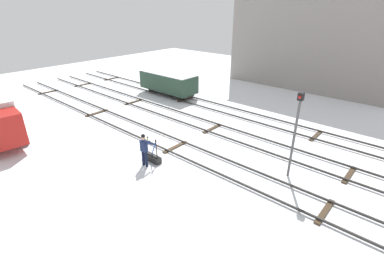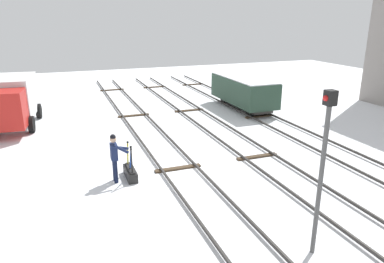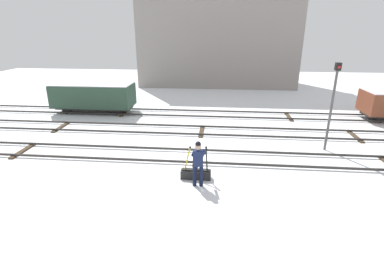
% 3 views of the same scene
% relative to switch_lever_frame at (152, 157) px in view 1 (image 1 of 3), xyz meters
% --- Properties ---
extents(ground_plane, '(60.00, 60.00, 0.00)m').
position_rel_switch_lever_frame_xyz_m(ground_plane, '(-0.13, 1.98, -0.25)').
color(ground_plane, white).
extents(track_main_line, '(44.00, 1.94, 0.18)m').
position_rel_switch_lever_frame_xyz_m(track_main_line, '(-0.13, 1.98, -0.14)').
color(track_main_line, '#2D2B28').
rests_on(track_main_line, ground_plane).
extents(track_siding_near, '(44.00, 1.94, 0.18)m').
position_rel_switch_lever_frame_xyz_m(track_siding_near, '(-0.13, 5.69, -0.14)').
color(track_siding_near, '#2D2B28').
rests_on(track_siding_near, ground_plane).
extents(track_siding_far, '(44.00, 1.94, 0.18)m').
position_rel_switch_lever_frame_xyz_m(track_siding_far, '(-0.13, 9.29, -0.13)').
color(track_siding_far, '#2D2B28').
rests_on(track_siding_far, ground_plane).
extents(switch_lever_frame, '(1.24, 0.37, 1.45)m').
position_rel_switch_lever_frame_xyz_m(switch_lever_frame, '(0.00, 0.00, 0.00)').
color(switch_lever_frame, black).
rests_on(switch_lever_frame, ground_plane).
extents(rail_worker, '(0.53, 0.71, 1.88)m').
position_rel_switch_lever_frame_xyz_m(rail_worker, '(0.12, -0.56, 0.83)').
color(rail_worker, '#111831').
rests_on(rail_worker, ground_plane).
extents(signal_post, '(0.24, 0.32, 4.38)m').
position_rel_switch_lever_frame_xyz_m(signal_post, '(6.31, 3.61, 2.39)').
color(signal_post, '#4C4C4C').
rests_on(signal_post, ground_plane).
extents(apartment_building, '(16.41, 6.17, 11.43)m').
position_rel_switch_lever_frame_xyz_m(apartment_building, '(0.52, 21.70, 5.47)').
color(apartment_building, gray).
rests_on(apartment_building, ground_plane).
extents(freight_car_near_switch, '(5.73, 2.17, 2.13)m').
position_rel_switch_lever_frame_xyz_m(freight_car_near_switch, '(-8.22, 9.29, 1.00)').
color(freight_car_near_switch, '#2D2B28').
rests_on(freight_car_near_switch, ground_plane).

